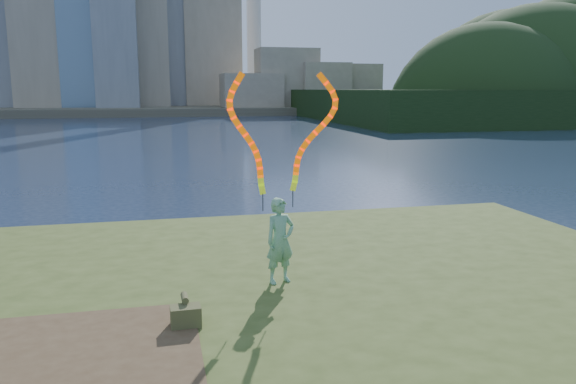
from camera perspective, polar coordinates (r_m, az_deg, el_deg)
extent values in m
plane|color=#1A2741|center=(10.96, -6.83, -11.62)|extent=(320.00, 320.00, 0.00)
cube|color=#3A4A1A|center=(8.64, -4.96, -16.82)|extent=(20.00, 18.00, 0.30)
cube|color=#3A4A1A|center=(8.80, -5.27, -14.49)|extent=(17.00, 15.00, 0.30)
cube|color=#3A4A1A|center=(8.88, -5.48, -12.50)|extent=(14.00, 12.00, 0.30)
cube|color=#47331E|center=(7.75, -21.21, -15.45)|extent=(3.20, 3.00, 0.02)
cube|color=#514C3B|center=(105.18, -12.56, 8.28)|extent=(320.00, 40.00, 1.20)
cube|color=black|center=(89.77, 25.90, 8.06)|extent=(70.00, 42.00, 4.00)
imported|color=#197434|center=(9.64, -0.80, -4.96)|extent=(0.63, 0.51, 1.49)
cylinder|color=black|center=(9.43, -2.57, -1.04)|extent=(0.02, 0.02, 0.30)
cylinder|color=black|center=(9.73, 0.49, -0.68)|extent=(0.02, 0.02, 0.30)
cube|color=#464A24|center=(8.20, -10.34, -12.33)|extent=(0.43, 0.29, 0.30)
cylinder|color=#464A24|center=(8.32, -10.46, -10.52)|extent=(0.11, 0.28, 0.10)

